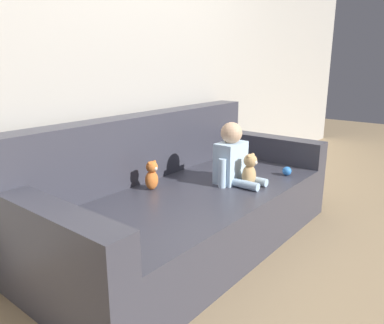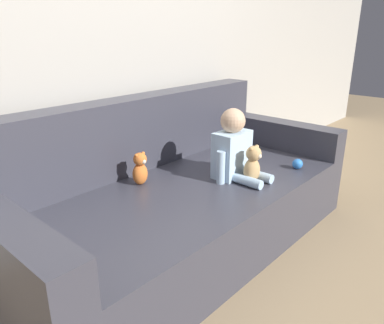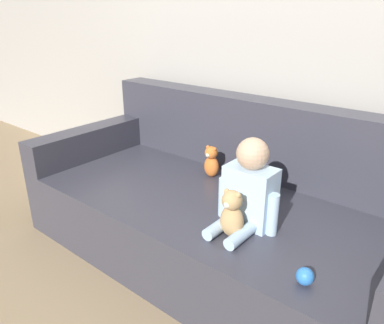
{
  "view_description": "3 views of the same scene",
  "coord_description": "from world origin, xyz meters",
  "px_view_note": "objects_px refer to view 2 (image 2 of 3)",
  "views": [
    {
      "loc": [
        -1.77,
        -1.44,
        1.19
      ],
      "look_at": [
        -0.11,
        -0.1,
        0.6
      ],
      "focal_mm": 35.0,
      "sensor_mm": 36.0,
      "label": 1
    },
    {
      "loc": [
        -1.42,
        -1.34,
        1.22
      ],
      "look_at": [
        -0.04,
        -0.09,
        0.55
      ],
      "focal_mm": 35.0,
      "sensor_mm": 36.0,
      "label": 2
    },
    {
      "loc": [
        1.04,
        -1.45,
        1.29
      ],
      "look_at": [
        -0.15,
        -0.01,
        0.54
      ],
      "focal_mm": 35.0,
      "sensor_mm": 36.0,
      "label": 3
    }
  ],
  "objects_px": {
    "person_baby": "(234,150)",
    "plush_toy_side": "(140,169)",
    "couch": "(176,198)",
    "toy_ball": "(298,164)",
    "teddy_bear_brown": "(252,165)"
  },
  "relations": [
    {
      "from": "teddy_bear_brown",
      "to": "plush_toy_side",
      "type": "relative_size",
      "value": 1.16
    },
    {
      "from": "toy_ball",
      "to": "person_baby",
      "type": "bearing_deg",
      "value": 149.42
    },
    {
      "from": "teddy_bear_brown",
      "to": "person_baby",
      "type": "bearing_deg",
      "value": 90.54
    },
    {
      "from": "teddy_bear_brown",
      "to": "plush_toy_side",
      "type": "height_order",
      "value": "teddy_bear_brown"
    },
    {
      "from": "couch",
      "to": "plush_toy_side",
      "type": "relative_size",
      "value": 11.24
    },
    {
      "from": "couch",
      "to": "person_baby",
      "type": "height_order",
      "value": "couch"
    },
    {
      "from": "couch",
      "to": "teddy_bear_brown",
      "type": "relative_size",
      "value": 9.68
    },
    {
      "from": "couch",
      "to": "toy_ball",
      "type": "height_order",
      "value": "couch"
    },
    {
      "from": "person_baby",
      "to": "plush_toy_side",
      "type": "height_order",
      "value": "person_baby"
    },
    {
      "from": "person_baby",
      "to": "teddy_bear_brown",
      "type": "xyz_separation_m",
      "value": [
        0.0,
        -0.13,
        -0.06
      ]
    },
    {
      "from": "person_baby",
      "to": "teddy_bear_brown",
      "type": "distance_m",
      "value": 0.15
    },
    {
      "from": "couch",
      "to": "person_baby",
      "type": "xyz_separation_m",
      "value": [
        0.28,
        -0.2,
        0.27
      ]
    },
    {
      "from": "plush_toy_side",
      "to": "toy_ball",
      "type": "height_order",
      "value": "plush_toy_side"
    },
    {
      "from": "teddy_bear_brown",
      "to": "couch",
      "type": "bearing_deg",
      "value": 130.42
    },
    {
      "from": "plush_toy_side",
      "to": "toy_ball",
      "type": "distance_m",
      "value": 0.99
    }
  ]
}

